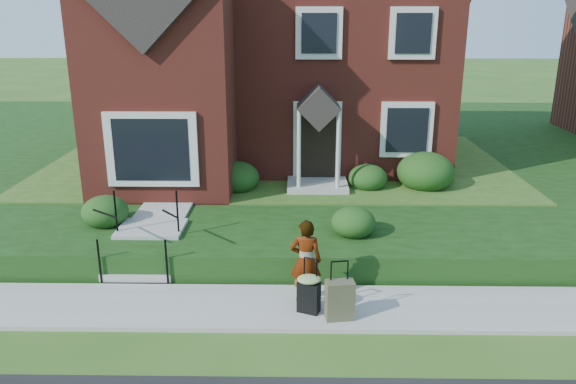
{
  "coord_description": "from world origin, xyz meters",
  "views": [
    {
      "loc": [
        0.64,
        -8.97,
        5.07
      ],
      "look_at": [
        0.47,
        2.0,
        1.58
      ],
      "focal_mm": 35.0,
      "sensor_mm": 36.0,
      "label": 1
    }
  ],
  "objects_px": {
    "woman": "(306,261)",
    "front_steps": "(146,244)",
    "suitcase_olive": "(340,300)",
    "suitcase_black": "(309,292)"
  },
  "relations": [
    {
      "from": "woman",
      "to": "suitcase_black",
      "type": "height_order",
      "value": "woman"
    },
    {
      "from": "front_steps",
      "to": "woman",
      "type": "xyz_separation_m",
      "value": [
        3.31,
        -1.63,
        0.38
      ]
    },
    {
      "from": "suitcase_black",
      "to": "suitcase_olive",
      "type": "xyz_separation_m",
      "value": [
        0.52,
        -0.22,
        -0.04
      ]
    },
    {
      "from": "woman",
      "to": "front_steps",
      "type": "bearing_deg",
      "value": -22.14
    },
    {
      "from": "woman",
      "to": "suitcase_olive",
      "type": "xyz_separation_m",
      "value": [
        0.57,
        -0.65,
        -0.43
      ]
    },
    {
      "from": "front_steps",
      "to": "suitcase_olive",
      "type": "bearing_deg",
      "value": -30.32
    },
    {
      "from": "front_steps",
      "to": "suitcase_olive",
      "type": "height_order",
      "value": "front_steps"
    },
    {
      "from": "woman",
      "to": "suitcase_olive",
      "type": "distance_m",
      "value": 0.96
    },
    {
      "from": "front_steps",
      "to": "suitcase_olive",
      "type": "distance_m",
      "value": 4.5
    },
    {
      "from": "suitcase_black",
      "to": "suitcase_olive",
      "type": "distance_m",
      "value": 0.57
    }
  ]
}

